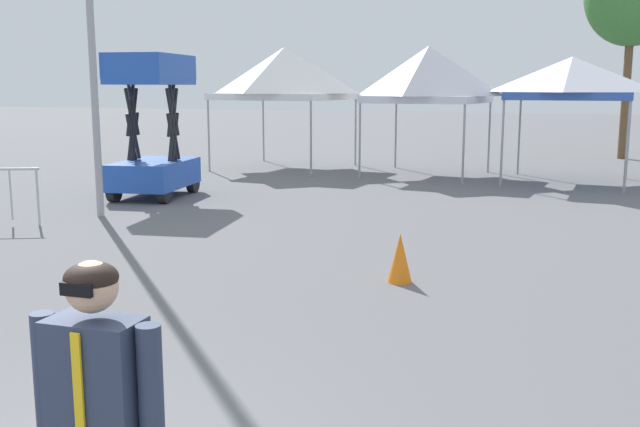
% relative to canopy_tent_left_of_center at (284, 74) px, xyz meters
% --- Properties ---
extents(canopy_tent_left_of_center, '(3.72, 3.72, 3.71)m').
position_rel_canopy_tent_left_of_center_xyz_m(canopy_tent_left_of_center, '(0.00, 0.00, 0.00)').
color(canopy_tent_left_of_center, '#9E9EA3').
rests_on(canopy_tent_left_of_center, ground).
extents(canopy_tent_behind_right, '(3.27, 3.27, 3.65)m').
position_rel_canopy_tent_left_of_center_xyz_m(canopy_tent_behind_right, '(4.54, -0.15, -0.06)').
color(canopy_tent_behind_right, '#9E9EA3').
rests_on(canopy_tent_behind_right, ground).
extents(canopy_tent_far_left, '(3.15, 3.15, 3.29)m').
position_rel_canopy_tent_left_of_center_xyz_m(canopy_tent_far_left, '(8.39, -0.41, -0.18)').
color(canopy_tent_far_left, '#9E9EA3').
rests_on(canopy_tent_far_left, ground).
extents(scissor_lift, '(1.82, 2.53, 3.23)m').
position_rel_canopy_tent_left_of_center_xyz_m(scissor_lift, '(-0.27, -6.62, -1.88)').
color(scissor_lift, black).
rests_on(scissor_lift, ground).
extents(person_foreground, '(0.65, 0.27, 1.78)m').
position_rel_canopy_tent_left_of_center_xyz_m(person_foreground, '(7.39, -18.14, -1.88)').
color(person_foreground, '#33384C').
rests_on(person_foreground, ground).
extents(traffic_cone_lot_center, '(0.32, 0.32, 0.65)m').
position_rel_canopy_tent_left_of_center_xyz_m(traffic_cone_lot_center, '(6.99, -11.69, -2.59)').
color(traffic_cone_lot_center, orange).
rests_on(traffic_cone_lot_center, ground).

